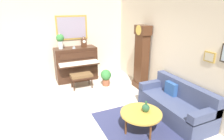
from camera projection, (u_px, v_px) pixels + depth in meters
The scene contains 14 objects.
ground_plane at pixel (84, 113), 4.83m from camera, with size 6.40×6.00×0.10m, color beige.
wall_left at pixel (61, 41), 6.61m from camera, with size 0.13×4.90×2.80m.
wall_back at pixel (163, 49), 5.30m from camera, with size 5.30×0.13×2.80m.
area_rug at pixel (139, 129), 4.08m from camera, with size 2.10×1.50×0.01m, color navy.
piano at pixel (76, 64), 6.71m from camera, with size 0.87×1.44×1.20m.
piano_bench at pixel (81, 76), 6.08m from camera, with size 0.42×0.70×0.48m.
grandfather_clock at pixel (141, 59), 5.96m from camera, with size 0.52×0.34×2.03m.
couch at pixel (176, 104), 4.53m from camera, with size 1.90×0.80×0.84m.
coffee_table at pixel (141, 114), 3.96m from camera, with size 0.88×0.88×0.43m.
mantel_clock at pixel (84, 42), 6.59m from camera, with size 0.13×0.18×0.38m.
flower_vase at pixel (60, 40), 6.22m from camera, with size 0.26×0.26×0.58m.
teacup at pixel (74, 48), 6.40m from camera, with size 0.12×0.12×0.06m.
green_jug at pixel (146, 108), 3.96m from camera, with size 0.17×0.17×0.24m.
potted_plant at pixel (106, 76), 6.29m from camera, with size 0.36×0.36×0.56m.
Camera 1 is at (4.15, -1.09, 2.54)m, focal length 30.01 mm.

